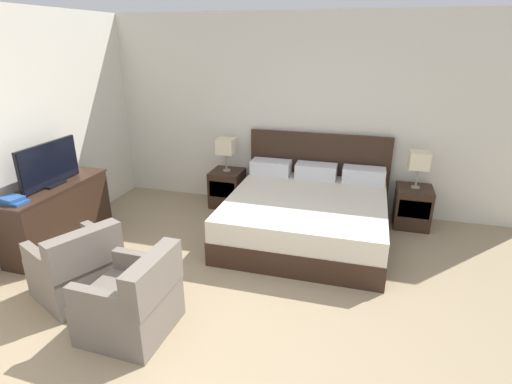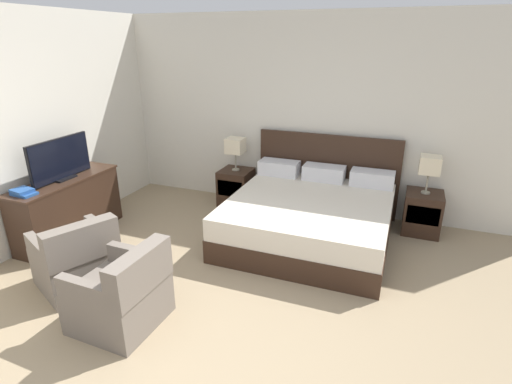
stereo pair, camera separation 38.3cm
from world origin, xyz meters
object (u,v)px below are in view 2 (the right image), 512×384
(nightstand_left, at_px, (236,187))
(table_lamp_right, at_px, (430,165))
(nightstand_right, at_px, (422,213))
(dresser, at_px, (68,207))
(book_blue_cover, at_px, (22,191))
(bed, at_px, (310,216))
(table_lamp_left, at_px, (235,146))
(book_red_cover, at_px, (24,194))
(armchair_by_window, at_px, (77,261))
(armchair_companion, at_px, (122,295))
(tv, at_px, (60,160))

(nightstand_left, relative_size, table_lamp_right, 1.12)
(nightstand_right, bearing_deg, nightstand_left, 180.00)
(dresser, bearing_deg, nightstand_left, 48.68)
(nightstand_left, distance_m, dresser, 2.30)
(nightstand_left, height_order, dresser, dresser)
(table_lamp_right, distance_m, dresser, 4.51)
(dresser, distance_m, book_blue_cover, 0.69)
(bed, xyz_separation_m, table_lamp_left, (-1.31, 0.68, 0.60))
(table_lamp_right, bearing_deg, nightstand_right, -90.00)
(nightstand_right, relative_size, book_red_cover, 2.12)
(bed, xyz_separation_m, armchair_by_window, (-1.92, -1.87, -0.02))
(nightstand_left, xyz_separation_m, nightstand_right, (2.61, 0.00, 0.00))
(bed, bearing_deg, nightstand_right, 27.30)
(book_blue_cover, xyz_separation_m, armchair_by_window, (0.92, -0.27, -0.53))
(dresser, height_order, armchair_by_window, dresser)
(nightstand_left, height_order, table_lamp_right, table_lamp_right)
(armchair_by_window, height_order, armchair_companion, same)
(book_red_cover, xyz_separation_m, book_blue_cover, (-0.02, 0.00, 0.03))
(bed, distance_m, book_red_cover, 3.27)
(table_lamp_left, height_order, armchair_by_window, table_lamp_left)
(table_lamp_right, relative_size, armchair_companion, 0.63)
(dresser, bearing_deg, nightstand_right, 22.70)
(nightstand_right, xyz_separation_m, armchair_companion, (-2.43, -2.85, 0.02))
(bed, distance_m, book_blue_cover, 3.30)
(book_blue_cover, distance_m, armchair_by_window, 1.09)
(nightstand_right, height_order, table_lamp_left, table_lamp_left)
(table_lamp_left, distance_m, armchair_by_window, 2.69)
(bed, distance_m, nightstand_left, 1.47)
(bed, bearing_deg, dresser, -159.54)
(table_lamp_left, xyz_separation_m, armchair_by_window, (-0.61, -2.55, -0.62))
(dresser, bearing_deg, tv, 78.77)
(bed, xyz_separation_m, nightstand_left, (-1.31, 0.67, -0.03))
(table_lamp_left, xyz_separation_m, book_blue_cover, (-1.53, -2.28, -0.09))
(table_lamp_right, bearing_deg, dresser, -157.28)
(table_lamp_left, height_order, dresser, table_lamp_left)
(nightstand_right, height_order, tv, tv)
(nightstand_left, xyz_separation_m, dresser, (-1.52, -1.73, 0.13))
(table_lamp_right, distance_m, armchair_companion, 3.80)
(nightstand_right, bearing_deg, dresser, -157.30)
(nightstand_right, xyz_separation_m, table_lamp_left, (-2.61, 0.00, 0.63))
(armchair_by_window, bearing_deg, book_blue_cover, 163.64)
(bed, relative_size, armchair_companion, 2.60)
(bed, xyz_separation_m, table_lamp_right, (1.31, 0.68, 0.60))
(bed, relative_size, table_lamp_right, 4.10)
(nightstand_left, bearing_deg, table_lamp_left, 90.00)
(tv, relative_size, armchair_by_window, 0.96)
(table_lamp_left, height_order, book_blue_cover, table_lamp_left)
(book_red_cover, bearing_deg, dresser, 91.51)
(book_blue_cover, xyz_separation_m, armchair_companion, (1.71, -0.58, -0.53))
(table_lamp_left, relative_size, book_blue_cover, 2.32)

